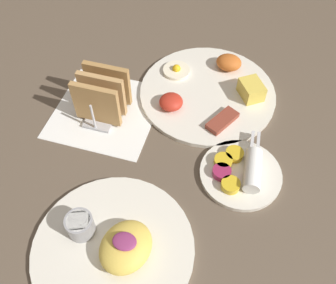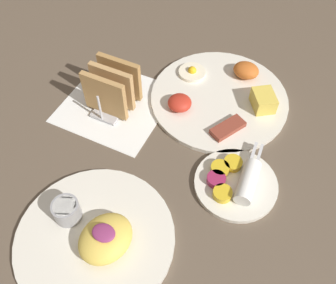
{
  "view_description": "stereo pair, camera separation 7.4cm",
  "coord_description": "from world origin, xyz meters",
  "px_view_note": "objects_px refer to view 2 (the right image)",
  "views": [
    {
      "loc": [
        0.11,
        -0.4,
        0.62
      ],
      "look_at": [
        -0.01,
        0.03,
        0.03
      ],
      "focal_mm": 40.0,
      "sensor_mm": 36.0,
      "label": 1
    },
    {
      "loc": [
        0.18,
        -0.37,
        0.62
      ],
      "look_at": [
        -0.01,
        0.03,
        0.03
      ],
      "focal_mm": 40.0,
      "sensor_mm": 36.0,
      "label": 2
    }
  ],
  "objects_px": {
    "plate_breakfast": "(221,96)",
    "plate_foreground": "(95,236)",
    "plate_condiments": "(236,182)",
    "toast_rack": "(113,88)"
  },
  "relations": [
    {
      "from": "plate_breakfast",
      "to": "toast_rack",
      "type": "distance_m",
      "value": 0.24
    },
    {
      "from": "toast_rack",
      "to": "plate_breakfast",
      "type": "bearing_deg",
      "value": 29.63
    },
    {
      "from": "plate_foreground",
      "to": "toast_rack",
      "type": "bearing_deg",
      "value": 114.71
    },
    {
      "from": "plate_breakfast",
      "to": "toast_rack",
      "type": "bearing_deg",
      "value": -150.37
    },
    {
      "from": "plate_condiments",
      "to": "toast_rack",
      "type": "bearing_deg",
      "value": 165.57
    },
    {
      "from": "plate_condiments",
      "to": "plate_foreground",
      "type": "xyz_separation_m",
      "value": [
        -0.18,
        -0.21,
        0.0
      ]
    },
    {
      "from": "plate_breakfast",
      "to": "plate_foreground",
      "type": "bearing_deg",
      "value": -100.49
    },
    {
      "from": "plate_breakfast",
      "to": "plate_condiments",
      "type": "distance_m",
      "value": 0.23
    },
    {
      "from": "plate_breakfast",
      "to": "plate_condiments",
      "type": "bearing_deg",
      "value": -61.96
    },
    {
      "from": "plate_foreground",
      "to": "toast_rack",
      "type": "distance_m",
      "value": 0.32
    }
  ]
}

